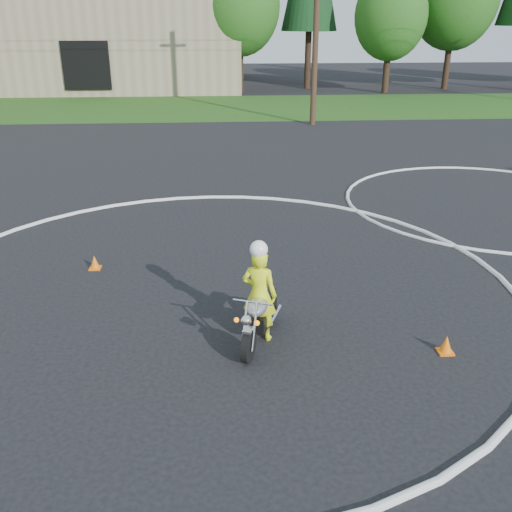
{
  "coord_description": "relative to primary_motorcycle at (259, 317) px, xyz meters",
  "views": [
    {
      "loc": [
        0.26,
        -7.24,
        4.98
      ],
      "look_at": [
        0.89,
        1.9,
        1.1
      ],
      "focal_mm": 40.0,
      "sensor_mm": 36.0,
      "label": 1
    }
  ],
  "objects": [
    {
      "name": "ground",
      "position": [
        -0.87,
        -0.86,
        -0.46
      ],
      "size": [
        120.0,
        120.0,
        0.0
      ],
      "primitive_type": "plane",
      "color": "black",
      "rests_on": "ground"
    },
    {
      "name": "traffic_cones",
      "position": [
        5.16,
        2.97,
        -0.32
      ],
      "size": [
        17.39,
        15.24,
        0.3
      ],
      "color": "orange",
      "rests_on": "ground"
    },
    {
      "name": "course_markings",
      "position": [
        1.3,
        3.49,
        -0.45
      ],
      "size": [
        19.05,
        19.05,
        0.12
      ],
      "color": "silver",
      "rests_on": "ground"
    },
    {
      "name": "utility_poles",
      "position": [
        4.13,
        20.14,
        4.74
      ],
      "size": [
        41.6,
        1.12,
        10.0
      ],
      "color": "#473321",
      "rests_on": "ground"
    },
    {
      "name": "primary_motorcycle",
      "position": [
        0.0,
        0.0,
        0.0
      ],
      "size": [
        0.88,
        1.72,
        0.95
      ],
      "rotation": [
        0.0,
        0.0,
        -0.36
      ],
      "color": "black",
      "rests_on": "ground"
    },
    {
      "name": "rider_primary_grp",
      "position": [
        0.01,
        0.13,
        0.39
      ],
      "size": [
        0.68,
        0.56,
        1.75
      ],
      "rotation": [
        0.0,
        0.0,
        -0.36
      ],
      "color": "#E3F619",
      "rests_on": "ground"
    },
    {
      "name": "grass_strip",
      "position": [
        -0.87,
        26.14,
        -0.45
      ],
      "size": [
        120.0,
        10.0,
        0.02
      ],
      "primitive_type": "cube",
      "color": "#1E4714",
      "rests_on": "ground"
    }
  ]
}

